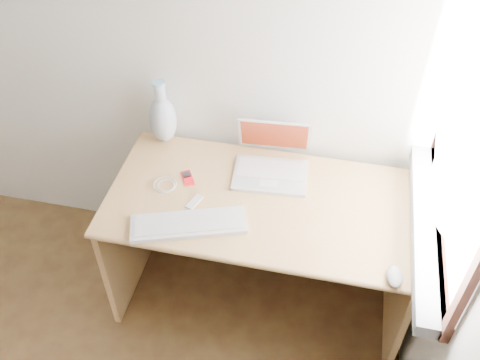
% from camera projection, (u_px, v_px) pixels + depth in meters
% --- Properties ---
extents(back_wall, '(3.50, 0.04, 2.60)m').
position_uv_depth(back_wall, '(48.00, 8.00, 2.31)').
color(back_wall, white).
rests_on(back_wall, floor).
extents(window, '(0.11, 0.99, 1.10)m').
position_uv_depth(window, '(469.00, 128.00, 1.74)').
color(window, white).
rests_on(window, right_wall).
extents(desk, '(1.34, 0.67, 0.71)m').
position_uv_depth(desk, '(264.00, 218.00, 2.49)').
color(desk, tan).
rests_on(desk, floor).
extents(laptop, '(0.34, 0.29, 0.22)m').
position_uv_depth(laptop, '(272.00, 162.00, 2.40)').
color(laptop, silver).
rests_on(laptop, desk).
extents(external_keyboard, '(0.49, 0.29, 0.02)m').
position_uv_depth(external_keyboard, '(189.00, 224.00, 2.19)').
color(external_keyboard, white).
rests_on(external_keyboard, desk).
extents(mouse, '(0.07, 0.11, 0.04)m').
position_uv_depth(mouse, '(395.00, 276.00, 1.99)').
color(mouse, silver).
rests_on(mouse, desk).
extents(ipod, '(0.08, 0.10, 0.01)m').
position_uv_depth(ipod, '(188.00, 178.00, 2.39)').
color(ipod, red).
rests_on(ipod, desk).
extents(cable_coil, '(0.11, 0.11, 0.01)m').
position_uv_depth(cable_coil, '(165.00, 185.00, 2.36)').
color(cable_coil, white).
rests_on(cable_coil, desk).
extents(remote, '(0.06, 0.10, 0.01)m').
position_uv_depth(remote, '(194.00, 202.00, 2.29)').
color(remote, white).
rests_on(remote, desk).
extents(vase, '(0.13, 0.13, 0.33)m').
position_uv_depth(vase, '(163.00, 118.00, 2.50)').
color(vase, silver).
rests_on(vase, desk).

